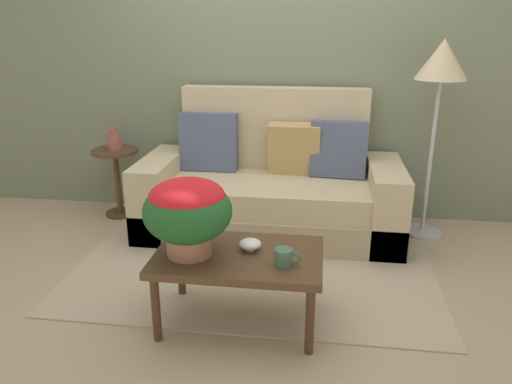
{
  "coord_description": "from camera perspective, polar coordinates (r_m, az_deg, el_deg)",
  "views": [
    {
      "loc": [
        0.43,
        -2.95,
        1.62
      ],
      "look_at": [
        0.02,
        0.07,
        0.57
      ],
      "focal_mm": 34.3,
      "sensor_mm": 36.0,
      "label": 1
    }
  ],
  "objects": [
    {
      "name": "floor_lamp",
      "position": [
        3.89,
        20.75,
        12.74
      ],
      "size": [
        0.38,
        0.38,
        1.52
      ],
      "color": "#B2B2B7",
      "rests_on": "ground"
    },
    {
      "name": "coffee_mug",
      "position": [
        2.55,
        3.29,
        -7.6
      ],
      "size": [
        0.14,
        0.09,
        0.09
      ],
      "color": "#3D664C",
      "rests_on": "coffee_table"
    },
    {
      "name": "couch",
      "position": [
        3.96,
        1.78,
        0.21
      ],
      "size": [
        2.05,
        0.89,
        1.13
      ],
      "color": "tan",
      "rests_on": "ground"
    },
    {
      "name": "snack_bowl",
      "position": [
        2.72,
        -0.68,
        -6.11
      ],
      "size": [
        0.12,
        0.12,
        0.06
      ],
      "color": "silver",
      "rests_on": "coffee_table"
    },
    {
      "name": "ground_plane",
      "position": [
        3.39,
        -0.49,
        -9.43
      ],
      "size": [
        14.0,
        14.0,
        0.0
      ],
      "primitive_type": "plane",
      "color": "tan"
    },
    {
      "name": "table_vase",
      "position": [
        4.33,
        -16.2,
        5.8
      ],
      "size": [
        0.12,
        0.12,
        0.2
      ],
      "color": "#934C42",
      "rests_on": "side_table"
    },
    {
      "name": "coffee_table",
      "position": [
        2.72,
        -2.04,
        -8.09
      ],
      "size": [
        0.92,
        0.58,
        0.43
      ],
      "color": "#442D1B",
      "rests_on": "ground"
    },
    {
      "name": "area_rug",
      "position": [
        3.53,
        -0.11,
        -8.11
      ],
      "size": [
        2.46,
        1.75,
        0.01
      ],
      "primitive_type": "cube",
      "color": "tan",
      "rests_on": "ground"
    },
    {
      "name": "wall_back",
      "position": [
        4.22,
        2.01,
        16.81
      ],
      "size": [
        6.4,
        0.12,
        2.9
      ],
      "primitive_type": "cube",
      "color": "slate",
      "rests_on": "ground"
    },
    {
      "name": "potted_plant",
      "position": [
        2.61,
        -7.99,
        -2.07
      ],
      "size": [
        0.48,
        0.48,
        0.42
      ],
      "color": "#A36B4C",
      "rests_on": "coffee_table"
    },
    {
      "name": "side_table",
      "position": [
        4.41,
        -15.95,
        2.45
      ],
      "size": [
        0.4,
        0.4,
        0.6
      ],
      "color": "#4C331E",
      "rests_on": "ground"
    }
  ]
}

